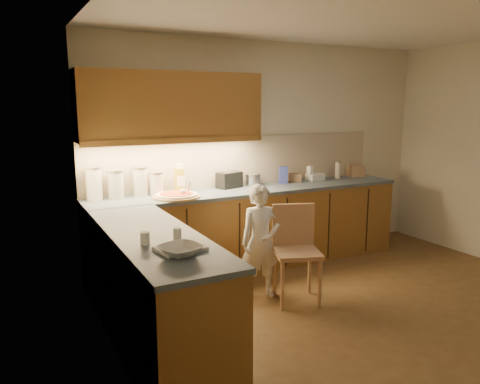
{
  "coord_description": "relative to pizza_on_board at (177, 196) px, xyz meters",
  "views": [
    {
      "loc": [
        -2.94,
        -2.89,
        1.87
      ],
      "look_at": [
        -0.8,
        1.2,
        1.0
      ],
      "focal_mm": 35.0,
      "sensor_mm": 36.0,
      "label": 1
    }
  ],
  "objects": [
    {
      "name": "steel_pot",
      "position": [
        1.04,
        0.26,
        0.05
      ],
      "size": [
        0.19,
        0.19,
        0.14
      ],
      "color": "silver",
      "rests_on": "l_counter"
    },
    {
      "name": "tall_jar",
      "position": [
        2.28,
        0.22,
        0.09
      ],
      "size": [
        0.07,
        0.07,
        0.22
      ],
      "rotation": [
        0.0,
        0.0,
        -0.15
      ],
      "color": "silver",
      "rests_on": "l_counter"
    },
    {
      "name": "room",
      "position": [
        1.33,
        -1.6,
        0.73
      ],
      "size": [
        4.54,
        4.5,
        2.62
      ],
      "color": "brown",
      "rests_on": "ground"
    },
    {
      "name": "white_bottle",
      "position": [
        1.85,
        0.24,
        0.07
      ],
      "size": [
        0.07,
        0.07,
        0.18
      ],
      "primitive_type": "cube",
      "rotation": [
        0.0,
        0.0,
        0.23
      ],
      "color": "white",
      "rests_on": "l_counter"
    },
    {
      "name": "spice_jar_a",
      "position": [
        -0.76,
        -1.44,
        0.02
      ],
      "size": [
        0.07,
        0.07,
        0.09
      ],
      "primitive_type": "cylinder",
      "rotation": [
        0.0,
        0.0,
        -0.08
      ],
      "color": "white",
      "rests_on": "l_counter"
    },
    {
      "name": "oil_jug",
      "position": [
        0.12,
        0.23,
        0.12
      ],
      "size": [
        0.13,
        0.11,
        0.32
      ],
      "rotation": [
        0.0,
        0.0,
        -0.38
      ],
      "color": "gold",
      "rests_on": "l_counter"
    },
    {
      "name": "dough_cloth",
      "position": [
        -0.59,
        -1.68,
        -0.01
      ],
      "size": [
        0.33,
        0.28,
        0.02
      ],
      "primitive_type": "cube",
      "rotation": [
        0.0,
        0.0,
        0.17
      ],
      "color": "silver",
      "rests_on": "l_counter"
    },
    {
      "name": "wooden_chair",
      "position": [
        0.86,
        -0.92,
        -0.41
      ],
      "size": [
        0.53,
        0.53,
        0.92
      ],
      "rotation": [
        0.0,
        0.0,
        -0.36
      ],
      "color": "tan",
      "rests_on": "ground"
    },
    {
      "name": "canister_d",
      "position": [
        -0.14,
        0.24,
        0.1
      ],
      "size": [
        0.15,
        0.15,
        0.25
      ],
      "rotation": [
        0.0,
        0.0,
        -0.18
      ],
      "color": "silver",
      "rests_on": "l_counter"
    },
    {
      "name": "l_counter",
      "position": [
        0.4,
        -0.35,
        -0.48
      ],
      "size": [
        3.77,
        2.62,
        0.92
      ],
      "color": "olive",
      "rests_on": "ground"
    },
    {
      "name": "backsplash",
      "position": [
        0.95,
        0.38,
        0.27
      ],
      "size": [
        3.75,
        0.02,
        0.58
      ],
      "primitive_type": "cube",
      "color": "#BDAC92",
      "rests_on": "l_counter"
    },
    {
      "name": "mixing_bowl",
      "position": [
        -0.62,
        -1.78,
        0.01
      ],
      "size": [
        0.32,
        0.32,
        0.06
      ],
      "primitive_type": "imported",
      "rotation": [
        0.0,
        0.0,
        0.26
      ],
      "color": "silver",
      "rests_on": "l_counter"
    },
    {
      "name": "canister_b",
      "position": [
        -0.56,
        0.24,
        0.13
      ],
      "size": [
        0.17,
        0.17,
        0.3
      ],
      "rotation": [
        0.0,
        0.0,
        0.1
      ],
      "color": "beige",
      "rests_on": "l_counter"
    },
    {
      "name": "card_box_b",
      "position": [
        2.61,
        0.25,
        0.05
      ],
      "size": [
        0.22,
        0.19,
        0.15
      ],
      "primitive_type": "cube",
      "rotation": [
        0.0,
        0.0,
        -0.21
      ],
      "color": "tan",
      "rests_on": "l_counter"
    },
    {
      "name": "spice_jar_b",
      "position": [
        -0.51,
        -1.42,
        0.02
      ],
      "size": [
        0.08,
        0.08,
        0.08
      ],
      "primitive_type": "cylinder",
      "rotation": [
        0.0,
        0.0,
        0.39
      ],
      "color": "white",
      "rests_on": "l_counter"
    },
    {
      "name": "card_box_a",
      "position": [
        1.64,
        0.26,
        0.03
      ],
      "size": [
        0.17,
        0.15,
        0.1
      ],
      "primitive_type": "cube",
      "rotation": [
        0.0,
        0.0,
        -0.4
      ],
      "color": "#956E50",
      "rests_on": "l_counter"
    },
    {
      "name": "upper_cabinets",
      "position": [
        0.05,
        0.22,
        0.91
      ],
      "size": [
        1.95,
        0.36,
        0.73
      ],
      "color": "olive",
      "rests_on": "ground"
    },
    {
      "name": "blue_box",
      "position": [
        1.45,
        0.24,
        0.08
      ],
      "size": [
        0.12,
        0.11,
        0.21
      ],
      "primitive_type": "cube",
      "rotation": [
        0.0,
        0.0,
        -0.41
      ],
      "color": "#323F96",
      "rests_on": "l_counter"
    },
    {
      "name": "pizza_on_board",
      "position": [
        0.0,
        0.0,
        0.0
      ],
      "size": [
        0.49,
        0.49,
        0.2
      ],
      "rotation": [
        0.0,
        0.0,
        0.2
      ],
      "color": "tan",
      "rests_on": "l_counter"
    },
    {
      "name": "child",
      "position": [
        0.59,
        -0.72,
        -0.38
      ],
      "size": [
        0.45,
        0.35,
        1.12
      ],
      "primitive_type": "imported",
      "rotation": [
        0.0,
        0.0,
        -0.21
      ],
      "color": "white",
      "rests_on": "ground"
    },
    {
      "name": "canister_c",
      "position": [
        -0.3,
        0.28,
        0.13
      ],
      "size": [
        0.16,
        0.16,
        0.31
      ],
      "rotation": [
        0.0,
        0.0,
        -0.12
      ],
      "color": "beige",
      "rests_on": "l_counter"
    },
    {
      "name": "toaster",
      "position": [
        0.74,
        0.26,
        0.07
      ],
      "size": [
        0.32,
        0.23,
        0.19
      ],
      "rotation": [
        0.0,
        0.0,
        0.27
      ],
      "color": "black",
      "rests_on": "l_counter"
    },
    {
      "name": "flat_pack",
      "position": [
        1.94,
        0.25,
        0.02
      ],
      "size": [
        0.21,
        0.15,
        0.08
      ],
      "primitive_type": "cube",
      "rotation": [
        0.0,
        0.0,
        0.03
      ],
      "color": "white",
      "rests_on": "l_counter"
    },
    {
      "name": "canister_a",
      "position": [
        -0.77,
        0.26,
        0.15
      ],
      "size": [
        0.17,
        0.17,
        0.34
      ],
      "rotation": [
        0.0,
        0.0,
        -0.0
      ],
      "color": "white",
      "rests_on": "l_counter"
    }
  ]
}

